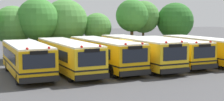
% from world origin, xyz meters
% --- Properties ---
extents(ground_plane, '(160.00, 160.00, 0.00)m').
position_xyz_m(ground_plane, '(0.00, 0.00, 0.00)').
color(ground_plane, '#424244').
extents(school_bus_0, '(2.61, 9.26, 2.60)m').
position_xyz_m(school_bus_0, '(-8.26, -0.18, 1.37)').
color(school_bus_0, '#EAA80C').
rests_on(school_bus_0, ground_plane).
extents(school_bus_1, '(2.64, 10.82, 2.64)m').
position_xyz_m(school_bus_1, '(-4.99, 0.02, 1.39)').
color(school_bus_1, yellow).
rests_on(school_bus_1, ground_plane).
extents(school_bus_2, '(2.82, 10.82, 2.68)m').
position_xyz_m(school_bus_2, '(-1.70, 0.20, 1.41)').
color(school_bus_2, '#EAA80C').
rests_on(school_bus_2, ground_plane).
extents(school_bus_3, '(2.61, 11.39, 2.73)m').
position_xyz_m(school_bus_3, '(1.55, 0.10, 1.44)').
color(school_bus_3, yellow).
rests_on(school_bus_3, ground_plane).
extents(school_bus_4, '(2.73, 9.88, 2.55)m').
position_xyz_m(school_bus_4, '(4.88, -0.03, 1.35)').
color(school_bus_4, '#EAA80C').
rests_on(school_bus_4, ground_plane).
extents(school_bus_5, '(2.66, 10.02, 2.59)m').
position_xyz_m(school_bus_5, '(8.29, -0.15, 1.36)').
color(school_bus_5, '#EAA80C').
rests_on(school_bus_5, ground_plane).
extents(tree_1, '(4.04, 4.04, 5.59)m').
position_xyz_m(tree_1, '(-8.02, 9.62, 3.65)').
color(tree_1, '#4C3823').
rests_on(tree_1, ground_plane).
extents(tree_2, '(4.45, 4.33, 6.36)m').
position_xyz_m(tree_2, '(-5.77, 8.70, 4.15)').
color(tree_2, '#4C3823').
rests_on(tree_2, ground_plane).
extents(tree_3, '(4.96, 4.96, 6.35)m').
position_xyz_m(tree_3, '(-2.41, 9.38, 3.82)').
color(tree_3, '#4C3823').
rests_on(tree_3, ground_plane).
extents(tree_4, '(3.27, 3.24, 4.88)m').
position_xyz_m(tree_4, '(0.91, 8.62, 3.25)').
color(tree_4, '#4C3823').
rests_on(tree_4, ground_plane).
extents(tree_5, '(3.77, 3.77, 6.47)m').
position_xyz_m(tree_5, '(5.13, 8.22, 4.54)').
color(tree_5, '#4C3823').
rests_on(tree_5, ground_plane).
extents(tree_6, '(3.97, 3.97, 6.39)m').
position_xyz_m(tree_6, '(7.69, 9.94, 4.35)').
color(tree_6, '#4C3823').
rests_on(tree_6, ground_plane).
extents(tree_7, '(4.53, 4.53, 6.17)m').
position_xyz_m(tree_7, '(11.24, 8.41, 3.94)').
color(tree_7, '#4C3823').
rests_on(tree_7, ground_plane).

